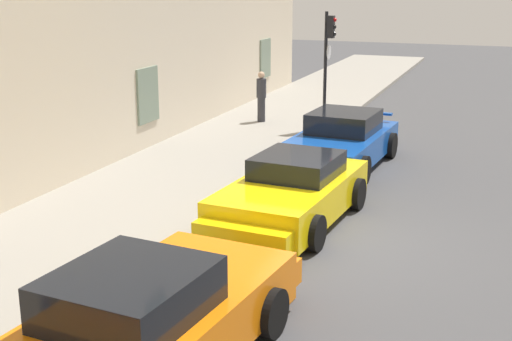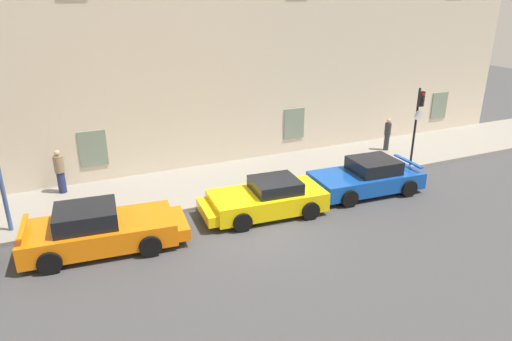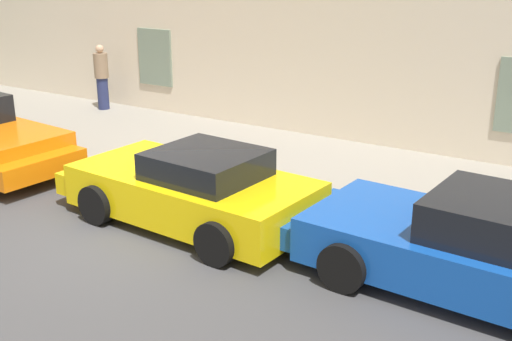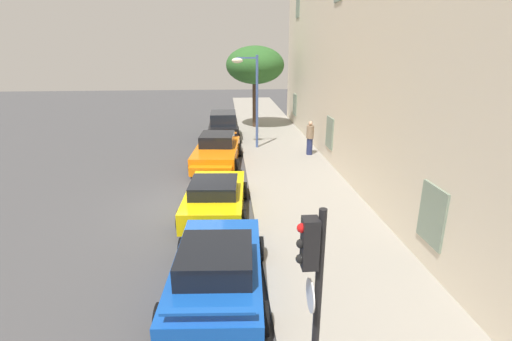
# 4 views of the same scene
# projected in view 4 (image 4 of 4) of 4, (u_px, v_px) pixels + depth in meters

# --- Properties ---
(ground_plane) EXTENTS (80.00, 80.00, 0.00)m
(ground_plane) POSITION_uv_depth(u_px,v_px,m) (188.00, 207.00, 13.69)
(ground_plane) COLOR #444447
(sidewalk) EXTENTS (60.00, 4.17, 0.14)m
(sidewalk) POSITION_uv_depth(u_px,v_px,m) (307.00, 201.00, 14.01)
(sidewalk) COLOR gray
(sidewalk) RESTS_ON ground
(sportscar_red_lead) EXTENTS (5.16, 2.57, 1.46)m
(sportscar_red_lead) POSITION_uv_depth(u_px,v_px,m) (217.00, 153.00, 18.35)
(sportscar_red_lead) COLOR orange
(sportscar_red_lead) RESTS_ON ground
(sportscar_yellow_flank) EXTENTS (4.61, 2.39, 1.30)m
(sportscar_yellow_flank) POSITION_uv_depth(u_px,v_px,m) (216.00, 196.00, 13.11)
(sportscar_yellow_flank) COLOR yellow
(sportscar_yellow_flank) RESTS_ON ground
(sportscar_white_middle) EXTENTS (4.89, 2.46, 1.37)m
(sportscar_white_middle) POSITION_uv_depth(u_px,v_px,m) (218.00, 267.00, 8.85)
(sportscar_white_middle) COLOR #144CB2
(sportscar_white_middle) RESTS_ON ground
(hatchback_parked) EXTENTS (3.69, 1.95, 1.76)m
(hatchback_parked) POSITION_uv_depth(u_px,v_px,m) (224.00, 128.00, 23.23)
(hatchback_parked) COLOR black
(hatchback_parked) RESTS_ON ground
(tree_near_kerb) EXTENTS (3.97, 3.97, 5.52)m
(tree_near_kerb) POSITION_uv_depth(u_px,v_px,m) (255.00, 65.00, 25.56)
(tree_near_kerb) COLOR #473323
(tree_near_kerb) RESTS_ON sidewalk
(traffic_light) EXTENTS (0.44, 0.36, 3.57)m
(traffic_light) POSITION_uv_depth(u_px,v_px,m) (312.00, 291.00, 4.77)
(traffic_light) COLOR black
(traffic_light) RESTS_ON sidewalk
(street_lamp) EXTENTS (0.44, 1.42, 5.02)m
(street_lamp) POSITION_uv_depth(u_px,v_px,m) (249.00, 84.00, 20.20)
(street_lamp) COLOR #3F5999
(street_lamp) RESTS_ON sidewalk
(pedestrian_strolling) EXTENTS (0.53, 0.53, 1.77)m
(pedestrian_strolling) POSITION_uv_depth(u_px,v_px,m) (310.00, 138.00, 19.59)
(pedestrian_strolling) COLOR navy
(pedestrian_strolling) RESTS_ON sidewalk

